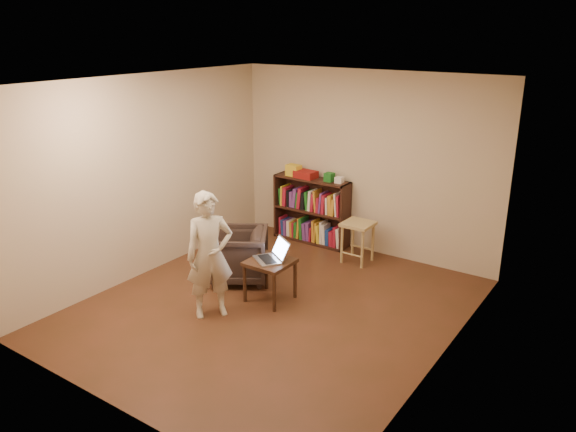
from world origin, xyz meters
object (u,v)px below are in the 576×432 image
Objects in this scene: bookshelf at (312,214)px; laptop at (272,255)px; armchair at (238,255)px; side_table at (270,267)px; person at (210,255)px; stool at (358,230)px.

laptop is at bearing -71.33° from bookshelf.
bookshelf is 2.44× the size of laptop.
armchair reaches higher than side_table.
laptop is at bearing 10.30° from person.
stool is 1.14× the size of side_table.
person is at bearing -83.04° from laptop.
stool is 1.72m from armchair.
bookshelf is 2.01m from laptop.
armchair reaches higher than stool.
person reaches higher than side_table.
armchair is at bearing 161.41° from side_table.
person reaches higher than laptop.
laptop reaches higher than side_table.
bookshelf is 1.71m from armchair.
armchair is 1.04m from person.
stool is 0.40× the size of person.
armchair is at bearing 57.54° from person.
bookshelf is 2.04m from side_table.
stool is (0.95, -0.32, 0.03)m from bookshelf.
person is (-0.35, -0.71, 0.16)m from laptop.
armchair is at bearing -125.82° from stool.
stool is at bearing 78.78° from side_table.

